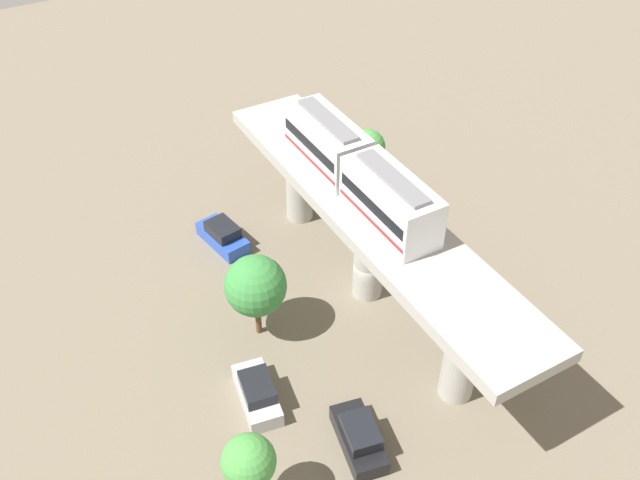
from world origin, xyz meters
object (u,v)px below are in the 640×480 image
Objects in this scene: train at (357,170)px; tree_near_viaduct at (249,462)px; tree_far_corner at (367,147)px; parked_car_black at (359,437)px; parked_car_silver at (257,393)px; parked_car_blue at (223,236)px; tree_mid_lot at (256,286)px.

train is 17.70m from tree_near_viaduct.
parked_car_black is at bearing 56.58° from tree_far_corner.
tree_far_corner is at bearing -127.20° from train.
parked_car_black is at bearing 132.80° from parked_car_silver.
parked_car_blue is 0.78× the size of tree_mid_lot.
tree_near_viaduct is at bearing 72.10° from parked_car_silver.
train is 3.05× the size of parked_car_silver.
tree_near_viaduct is at bearing 62.80° from tree_mid_lot.
train is 2.66× the size of tree_near_viaduct.
parked_car_blue is 20.01m from tree_near_viaduct.
parked_car_blue is 0.93× the size of tree_far_corner.
parked_car_silver is 6.04m from tree_mid_lot.
parked_car_black is (0.39, 18.38, 0.00)m from parked_car_blue.
train is 2.85× the size of tree_far_corner.
train is 13.90m from parked_car_silver.
parked_car_blue is 12.76m from tree_far_corner.
tree_near_viaduct is (2.83, 5.41, 3.03)m from parked_car_silver.
train is 15.05m from parked_car_black.
tree_near_viaduct is at bearing 60.99° from parked_car_blue.
parked_car_black is 0.94× the size of tree_far_corner.
tree_near_viaduct is 11.28m from tree_mid_lot.
tree_near_viaduct is at bearing 46.05° from tree_far_corner.
tree_near_viaduct reaches higher than parked_car_black.
tree_near_viaduct is 0.90× the size of tree_mid_lot.
parked_car_black is 6.89m from tree_near_viaduct.
tree_mid_lot is (-2.33, -4.63, 3.10)m from parked_car_silver.
parked_car_blue is (6.13, -7.25, -7.75)m from train.
tree_far_corner is at bearing -111.70° from parked_car_black.
train is 3.03× the size of parked_car_black.
parked_car_silver is 6.82m from tree_near_viaduct.
tree_far_corner is (-6.31, -8.31, -5.11)m from train.
tree_far_corner reaches higher than parked_car_black.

